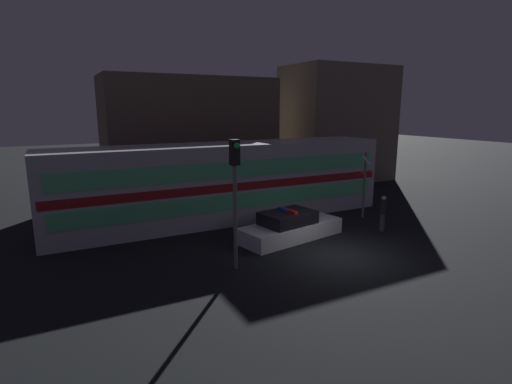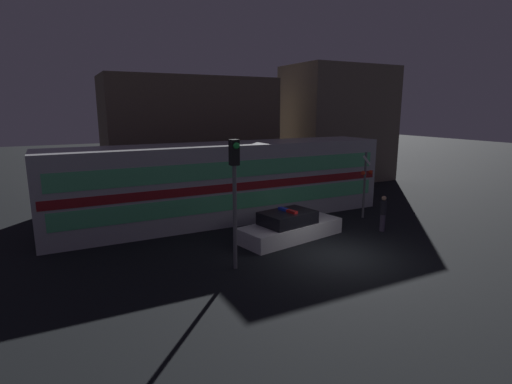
% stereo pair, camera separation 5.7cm
% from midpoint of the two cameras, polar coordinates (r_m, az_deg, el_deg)
% --- Properties ---
extents(ground_plane, '(120.00, 120.00, 0.00)m').
position_cam_midpoint_polar(ground_plane, '(16.57, 11.81, -8.89)').
color(ground_plane, black).
extents(train, '(17.87, 3.06, 4.02)m').
position_cam_midpoint_polar(train, '(20.98, -4.23, 1.44)').
color(train, '#B7BABF').
rests_on(train, ground_plane).
extents(police_car, '(5.20, 2.71, 1.39)m').
position_cam_midpoint_polar(police_car, '(18.21, 4.94, -5.04)').
color(police_car, silver).
rests_on(police_car, ground_plane).
extents(pedestrian, '(0.29, 0.29, 1.73)m').
position_cam_midpoint_polar(pedestrian, '(20.04, 17.77, -2.89)').
color(pedestrian, '#3F384C').
rests_on(pedestrian, ground_plane).
extents(crossing_signal_near, '(0.73, 0.30, 3.55)m').
position_cam_midpoint_polar(crossing_signal_near, '(21.92, 15.41, 1.56)').
color(crossing_signal_near, slate).
rests_on(crossing_signal_near, ground_plane).
extents(traffic_light_corner, '(0.30, 0.46, 4.75)m').
position_cam_midpoint_polar(traffic_light_corner, '(14.11, -2.95, 1.31)').
color(traffic_light_corner, slate).
rests_on(traffic_light_corner, ground_plane).
extents(building_left, '(11.40, 4.48, 7.83)m').
position_cam_midpoint_polar(building_left, '(27.92, -9.13, 7.87)').
color(building_left, brown).
rests_on(building_left, ground_plane).
extents(building_center, '(8.20, 5.46, 9.06)m').
position_cam_midpoint_polar(building_center, '(33.55, 11.61, 9.48)').
color(building_center, '#726656').
rests_on(building_center, ground_plane).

